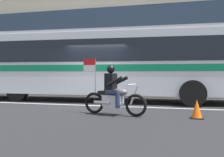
{
  "coord_description": "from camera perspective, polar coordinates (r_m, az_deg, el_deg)",
  "views": [
    {
      "loc": [
        3.43,
        -10.48,
        1.33
      ],
      "look_at": [
        0.96,
        -1.02,
        1.11
      ],
      "focal_mm": 41.63,
      "sensor_mm": 36.0,
      "label": 1
    }
  ],
  "objects": [
    {
      "name": "traffic_cone",
      "position": [
        7.95,
        18.13,
        -6.5
      ],
      "size": [
        0.36,
        0.36,
        0.55
      ],
      "color": "#EA590F",
      "rests_on": "ground_plane"
    },
    {
      "name": "motorcycle_with_rider",
      "position": [
        8.14,
        0.32,
        -3.37
      ],
      "size": [
        2.16,
        0.73,
        1.78
      ],
      "color": "black",
      "rests_on": "ground_plane"
    },
    {
      "name": "sidewalk_curb",
      "position": [
        16.0,
        2.23,
        -3.19
      ],
      "size": [
        28.0,
        3.8,
        0.15
      ],
      "primitive_type": "cube",
      "color": "#B7B2A8",
      "rests_on": "ground_plane"
    },
    {
      "name": "lane_center_stripe",
      "position": [
        10.54,
        -4.49,
        -5.92
      ],
      "size": [
        26.6,
        0.14,
        0.01
      ],
      "primitive_type": "cube",
      "color": "silver",
      "rests_on": "ground_plane"
    },
    {
      "name": "transit_bus",
      "position": [
        12.1,
        -0.49,
        3.94
      ],
      "size": [
        13.38,
        3.11,
        3.22
      ],
      "color": "silver",
      "rests_on": "ground_plane"
    },
    {
      "name": "ground_plane",
      "position": [
        11.1,
        -3.47,
        -5.57
      ],
      "size": [
        60.0,
        60.0,
        0.0
      ],
      "primitive_type": "plane",
      "color": "black"
    }
  ]
}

